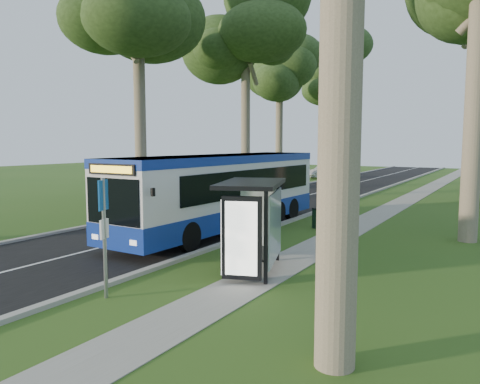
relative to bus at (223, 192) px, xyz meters
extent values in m
plane|color=#30571B|center=(1.50, -3.05, -1.65)|extent=(120.00, 120.00, 0.00)
cube|color=black|center=(-2.00, 6.95, -1.64)|extent=(7.00, 100.00, 0.02)
cube|color=#9E9B93|center=(1.50, 6.95, -1.59)|extent=(0.25, 100.00, 0.12)
cube|color=#9E9B93|center=(-5.50, 6.95, -1.59)|extent=(0.25, 100.00, 0.12)
cube|color=white|center=(-2.00, 6.95, -1.62)|extent=(0.12, 100.00, 0.00)
cube|color=gray|center=(4.50, 6.95, -1.64)|extent=(1.50, 100.00, 0.02)
cube|color=silver|center=(0.00, 0.01, 0.12)|extent=(2.86, 11.99, 2.83)
cube|color=navy|center=(0.00, 0.01, -0.90)|extent=(2.89, 12.02, 0.79)
cube|color=navy|center=(0.00, 0.01, 1.37)|extent=(2.89, 12.02, 0.32)
cube|color=black|center=(0.00, -5.96, 0.24)|extent=(2.23, 0.12, 1.44)
cube|color=yellow|center=(0.00, -6.00, 1.23)|extent=(1.79, 0.08, 0.22)
cube|color=black|center=(0.00, -5.89, -1.15)|extent=(2.39, 0.20, 0.30)
cylinder|color=black|center=(-1.12, -3.66, -1.13)|extent=(0.31, 1.04, 1.03)
cylinder|color=black|center=(1.12, -3.66, -1.13)|extent=(0.31, 1.04, 1.03)
cylinder|color=black|center=(-1.12, 3.49, -1.13)|extent=(0.31, 1.04, 1.03)
cylinder|color=black|center=(1.12, 3.49, -1.13)|extent=(0.31, 1.04, 1.03)
cylinder|color=gray|center=(2.16, -8.52, -0.21)|extent=(0.09, 0.09, 2.87)
cube|color=#0E4E9A|center=(2.16, -8.52, 0.83)|extent=(0.16, 0.40, 0.71)
cylinder|color=yellow|center=(2.12, -8.52, 1.00)|extent=(0.09, 0.25, 0.25)
cube|color=white|center=(2.16, -8.52, 0.02)|extent=(0.15, 0.34, 0.46)
cube|color=black|center=(4.58, -5.93, -0.41)|extent=(0.13, 0.13, 2.47)
cube|color=black|center=(4.58, -3.40, -0.41)|extent=(0.13, 0.13, 2.47)
cube|color=black|center=(3.97, -4.67, 0.88)|extent=(2.52, 3.38, 0.12)
cube|color=silver|center=(4.66, -4.67, -0.31)|extent=(0.86, 2.40, 1.98)
cube|color=black|center=(3.97, -6.05, -0.41)|extent=(1.03, 0.49, 2.17)
cube|color=white|center=(3.97, -6.14, -0.41)|extent=(0.80, 0.29, 1.93)
cube|color=black|center=(4.26, -4.37, -1.20)|extent=(0.93, 1.80, 0.06)
cylinder|color=black|center=(3.13, 2.71, -1.23)|extent=(0.47, 0.47, 0.84)
cylinder|color=black|center=(3.13, 2.71, -0.79)|extent=(0.50, 0.50, 0.05)
imported|color=silver|center=(-6.36, 17.59, -0.93)|extent=(2.98, 4.51, 1.43)
imported|color=#ACAEB4|center=(-6.63, 29.89, -0.97)|extent=(2.90, 4.32, 1.35)
cylinder|color=#7A6B56|center=(-9.00, 4.95, 4.10)|extent=(0.69, 0.69, 11.50)
ellipsoid|color=#263E17|center=(-9.00, 4.95, 10.18)|extent=(5.20, 5.20, 7.88)
cylinder|color=#7A6B56|center=(-7.50, 14.95, 3.98)|extent=(0.68, 0.68, 11.25)
ellipsoid|color=#263E17|center=(-7.50, 14.95, 9.93)|extent=(5.20, 5.20, 7.72)
cylinder|color=#7A6B56|center=(-9.50, 24.95, 4.08)|extent=(0.69, 0.69, 11.46)
ellipsoid|color=#263E17|center=(-9.50, 24.95, 10.14)|extent=(5.20, 5.20, 7.86)
cylinder|color=#7A6B56|center=(-7.00, 34.95, 4.30)|extent=(0.70, 0.70, 11.89)
ellipsoid|color=#263E17|center=(-7.00, 34.95, 10.58)|extent=(5.20, 5.20, 8.15)
cylinder|color=#7A6B56|center=(8.00, -9.05, 3.85)|extent=(0.67, 0.67, 10.98)
cylinder|color=#7A6B56|center=(9.00, 2.95, 3.80)|extent=(0.67, 0.67, 10.90)
cylinder|color=#7A6B56|center=(8.30, 14.95, 4.05)|extent=(0.69, 0.69, 11.40)
camera|label=1|loc=(10.42, -16.22, 2.05)|focal=35.00mm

